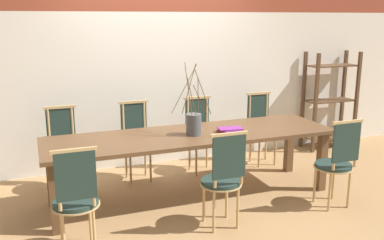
{
  "coord_description": "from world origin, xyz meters",
  "views": [
    {
      "loc": [
        -1.56,
        -4.13,
        1.93
      ],
      "look_at": [
        0.0,
        0.0,
        0.88
      ],
      "focal_mm": 40.0,
      "sensor_mm": 36.0,
      "label": 1
    }
  ],
  "objects_px": {
    "chair_far_center": "(200,132)",
    "vase_centerpiece": "(193,123)",
    "shelving_rack": "(330,101)",
    "chair_near_center": "(337,160)",
    "book_stack": "(230,130)",
    "dining_table": "(192,141)"
  },
  "relations": [
    {
      "from": "chair_far_center",
      "to": "vase_centerpiece",
      "type": "distance_m",
      "value": 0.97
    },
    {
      "from": "chair_far_center",
      "to": "shelving_rack",
      "type": "xyz_separation_m",
      "value": [
        2.2,
        0.27,
        0.21
      ]
    },
    {
      "from": "chair_near_center",
      "to": "chair_far_center",
      "type": "height_order",
      "value": "same"
    },
    {
      "from": "chair_far_center",
      "to": "book_stack",
      "type": "relative_size",
      "value": 3.46
    },
    {
      "from": "dining_table",
      "to": "chair_far_center",
      "type": "height_order",
      "value": "chair_far_center"
    },
    {
      "from": "dining_table",
      "to": "vase_centerpiece",
      "type": "bearing_deg",
      "value": -94.99
    },
    {
      "from": "vase_centerpiece",
      "to": "book_stack",
      "type": "relative_size",
      "value": 2.77
    },
    {
      "from": "dining_table",
      "to": "book_stack",
      "type": "xyz_separation_m",
      "value": [
        0.41,
        -0.1,
        0.11
      ]
    },
    {
      "from": "dining_table",
      "to": "chair_near_center",
      "type": "xyz_separation_m",
      "value": [
        1.3,
        -0.76,
        -0.13
      ]
    },
    {
      "from": "chair_near_center",
      "to": "shelving_rack",
      "type": "xyz_separation_m",
      "value": [
        1.3,
        1.8,
        0.21
      ]
    },
    {
      "from": "chair_near_center",
      "to": "chair_far_center",
      "type": "relative_size",
      "value": 1.0
    },
    {
      "from": "dining_table",
      "to": "shelving_rack",
      "type": "xyz_separation_m",
      "value": [
        2.6,
        1.03,
        0.08
      ]
    },
    {
      "from": "dining_table",
      "to": "shelving_rack",
      "type": "bearing_deg",
      "value": 21.69
    },
    {
      "from": "dining_table",
      "to": "book_stack",
      "type": "relative_size",
      "value": 11.29
    },
    {
      "from": "vase_centerpiece",
      "to": "shelving_rack",
      "type": "relative_size",
      "value": 0.53
    },
    {
      "from": "chair_far_center",
      "to": "book_stack",
      "type": "height_order",
      "value": "chair_far_center"
    },
    {
      "from": "book_stack",
      "to": "dining_table",
      "type": "bearing_deg",
      "value": 166.66
    },
    {
      "from": "dining_table",
      "to": "book_stack",
      "type": "distance_m",
      "value": 0.43
    },
    {
      "from": "vase_centerpiece",
      "to": "shelving_rack",
      "type": "height_order",
      "value": "vase_centerpiece"
    },
    {
      "from": "book_stack",
      "to": "shelving_rack",
      "type": "bearing_deg",
      "value": 27.26
    },
    {
      "from": "book_stack",
      "to": "chair_near_center",
      "type": "bearing_deg",
      "value": -36.64
    },
    {
      "from": "chair_far_center",
      "to": "shelving_rack",
      "type": "distance_m",
      "value": 2.23
    }
  ]
}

